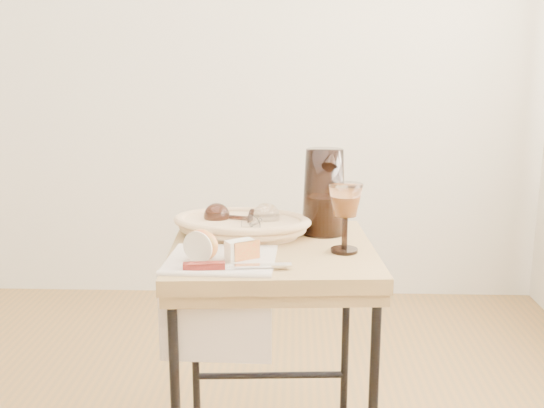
# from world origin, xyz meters

# --- Properties ---
(wall_back) EXTENTS (3.60, 0.00, 2.70)m
(wall_back) POSITION_xyz_m (0.00, 1.80, 1.35)
(wall_back) COLOR beige
(wall_back) RESTS_ON ground
(side_table) EXTENTS (0.57, 0.57, 0.68)m
(side_table) POSITION_xyz_m (0.54, 0.34, 0.34)
(side_table) COLOR brown
(side_table) RESTS_ON floor
(tea_towel) EXTENTS (0.27, 0.25, 0.01)m
(tea_towel) POSITION_xyz_m (0.42, 0.21, 0.68)
(tea_towel) COLOR #F5DEC4
(tea_towel) RESTS_ON side_table
(bread_basket) EXTENTS (0.37, 0.28, 0.05)m
(bread_basket) POSITION_xyz_m (0.45, 0.44, 0.71)
(bread_basket) COLOR tan
(bread_basket) RESTS_ON side_table
(goblet_lying_a) EXTENTS (0.14, 0.10, 0.08)m
(goblet_lying_a) POSITION_xyz_m (0.42, 0.45, 0.73)
(goblet_lying_a) COLOR #3B2018
(goblet_lying_a) RESTS_ON bread_basket
(goblet_lying_b) EXTENTS (0.12, 0.15, 0.08)m
(goblet_lying_b) POSITION_xyz_m (0.50, 0.42, 0.73)
(goblet_lying_b) COLOR white
(goblet_lying_b) RESTS_ON bread_basket
(pitcher) EXTENTS (0.23, 0.28, 0.28)m
(pitcher) POSITION_xyz_m (0.68, 0.47, 0.80)
(pitcher) COLOR black
(pitcher) RESTS_ON side_table
(wine_goblet) EXTENTS (0.11, 0.11, 0.18)m
(wine_goblet) POSITION_xyz_m (0.73, 0.29, 0.77)
(wine_goblet) COLOR white
(wine_goblet) RESTS_ON side_table
(apple_half) EXTENTS (0.10, 0.07, 0.08)m
(apple_half) POSITION_xyz_m (0.38, 0.19, 0.73)
(apple_half) COLOR red
(apple_half) RESTS_ON tea_towel
(apple_wedge) EXTENTS (0.08, 0.07, 0.05)m
(apple_wedge) POSITION_xyz_m (0.47, 0.21, 0.71)
(apple_wedge) COLOR beige
(apple_wedge) RESTS_ON tea_towel
(table_knife) EXTENTS (0.25, 0.06, 0.02)m
(table_knife) POSITION_xyz_m (0.46, 0.13, 0.70)
(table_knife) COLOR silver
(table_knife) RESTS_ON tea_towel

